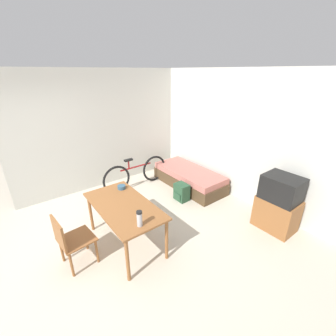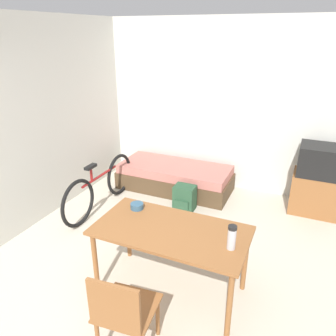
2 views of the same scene
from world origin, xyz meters
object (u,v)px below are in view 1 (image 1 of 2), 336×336
Objects in this scene: daybed at (189,178)px; tv at (278,204)px; dining_table at (124,209)px; backpack at (182,192)px; thermos_flask at (139,218)px; wooden_chair at (69,239)px; bicycle at (136,173)px; mate_bowl at (122,187)px.

daybed is 2.18m from tv.
dining_table is 1.74m from backpack.
thermos_flask is at bearing -5.95° from dining_table.
wooden_chair is at bearing -129.70° from thermos_flask.
daybed is 0.71m from backpack.
backpack is (0.40, -0.59, -0.02)m from daybed.
dining_table is at bearing -35.18° from bicycle.
tv is 0.70× the size of dining_table.
thermos_flask is (0.59, -0.06, 0.21)m from dining_table.
bicycle is at bearing -158.59° from backpack.
wooden_chair is at bearing -93.29° from dining_table.
thermos_flask is at bearing -106.14° from tv.
mate_bowl reaches higher than backpack.
thermos_flask reaches higher than backpack.
thermos_flask is (2.23, -1.21, 0.52)m from bicycle.
daybed is 4.87× the size of backpack.
tv reaches higher than thermos_flask.
thermos_flask is 2.09m from backpack.
backpack is (-1.75, -0.71, -0.31)m from tv.
mate_bowl reaches higher than bicycle.
daybed is at bearing 123.07° from thermos_flask.
tv is 2.50m from thermos_flask.
bicycle is at bearing 151.41° from thermos_flask.
tv reaches higher than mate_bowl.
tv is at bearing 22.03° from backpack.
dining_table is 6.48× the size of thermos_flask.
dining_table is at bearing -68.24° from daybed.
bicycle reaches higher than dining_table.
mate_bowl is at bearing -78.80° from daybed.
mate_bowl is (-0.48, 0.21, 0.11)m from dining_table.
wooden_chair is 3.72× the size of thermos_flask.
dining_table is (0.88, -2.19, 0.45)m from daybed.
wooden_chair reaches higher than dining_table.
wooden_chair is at bearing -74.71° from daybed.
bicycle is 4.50× the size of backpack.
wooden_chair is 0.49× the size of bicycle.
mate_bowl is (-1.76, -2.10, 0.27)m from tv.
wooden_chair is 1.07m from thermos_flask.
mate_bowl is 0.36× the size of backpack.
dining_table is at bearing -23.80° from mate_bowl.
dining_table is (-1.28, -2.32, 0.16)m from tv.
dining_table reaches higher than daybed.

